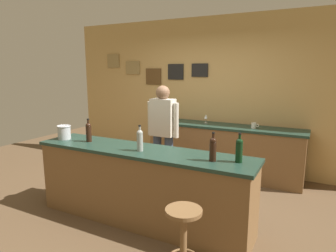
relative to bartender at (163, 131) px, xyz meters
name	(u,v)px	position (x,y,z in m)	size (l,w,h in m)	color
ground_plane	(158,207)	(0.24, -0.61, -0.94)	(10.00, 10.00, 0.00)	brown
back_wall	(209,94)	(0.23, 1.42, 0.47)	(6.00, 0.09, 2.80)	tan
bar_counter	(141,186)	(0.24, -1.01, -0.47)	(2.76, 0.60, 0.92)	brown
side_counter	(223,150)	(0.64, 1.04, -0.48)	(2.72, 0.56, 0.90)	brown
bartender	(163,131)	(0.00, 0.00, 0.00)	(0.52, 0.21, 1.62)	#384766
bar_stool	(184,233)	(1.13, -1.73, -0.48)	(0.32, 0.32, 0.68)	brown
wine_bottle_a	(89,131)	(-0.56, -1.00, 0.12)	(0.07, 0.07, 0.31)	black
wine_bottle_b	(140,139)	(0.28, -1.07, 0.12)	(0.07, 0.07, 0.31)	#999E99
wine_bottle_c	(213,148)	(1.15, -1.05, 0.12)	(0.07, 0.07, 0.31)	black
wine_bottle_d	(239,149)	(1.40, -0.97, 0.12)	(0.07, 0.07, 0.31)	black
ice_bucket	(64,132)	(-0.96, -1.04, 0.08)	(0.19, 0.19, 0.19)	#B7BABF
wine_glass_a	(167,115)	(-0.43, 0.97, 0.07)	(0.07, 0.07, 0.16)	silver
wine_glass_b	(206,117)	(0.28, 1.13, 0.07)	(0.07, 0.07, 0.16)	silver
coffee_mug	(254,125)	(1.16, 1.01, 0.01)	(0.13, 0.08, 0.09)	silver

